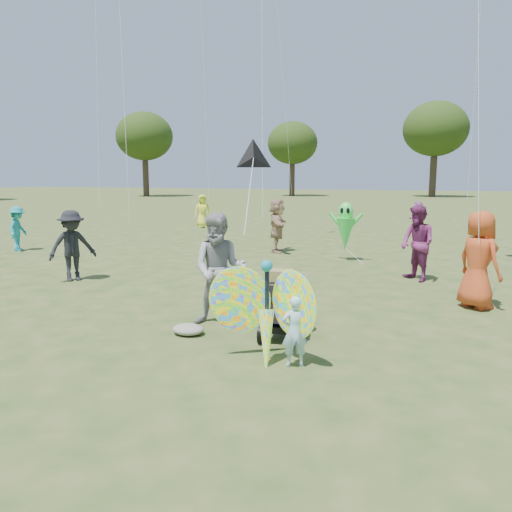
{
  "coord_description": "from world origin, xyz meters",
  "views": [
    {
      "loc": [
        2.78,
        -6.67,
        2.51
      ],
      "look_at": [
        -0.2,
        1.5,
        1.1
      ],
      "focal_mm": 35.0,
      "sensor_mm": 36.0,
      "label": 1
    }
  ],
  "objects": [
    {
      "name": "crowd_b",
      "position": [
        -5.37,
        2.88,
        0.85
      ],
      "size": [
        1.14,
        1.26,
        1.69
      ],
      "primitive_type": "imported",
      "rotation": [
        0.0,
        0.0,
        0.96
      ],
      "color": "black",
      "rests_on": "ground"
    },
    {
      "name": "crowd_d",
      "position": [
        -2.16,
        8.89,
        0.88
      ],
      "size": [
        0.91,
        1.71,
        1.76
      ],
      "primitive_type": "imported",
      "rotation": [
        0.0,
        0.0,
        1.82
      ],
      "color": "tan",
      "rests_on": "ground"
    },
    {
      "name": "crowd_e",
      "position": [
        2.36,
        5.7,
        0.91
      ],
      "size": [
        1.09,
        1.12,
        1.82
      ],
      "primitive_type": "imported",
      "rotation": [
        0.0,
        0.0,
        5.41
      ],
      "color": "#74265A",
      "rests_on": "ground"
    },
    {
      "name": "delta_kite_rig",
      "position": [
        -0.87,
        3.18,
        2.86
      ],
      "size": [
        1.12,
        2.59,
        1.76
      ],
      "color": "black",
      "rests_on": "ground"
    },
    {
      "name": "ground",
      "position": [
        0.0,
        0.0,
        0.0
      ],
      "size": [
        160.0,
        160.0,
        0.0
      ],
      "primitive_type": "plane",
      "color": "#51592B",
      "rests_on": "ground"
    },
    {
      "name": "crowd_j",
      "position": [
        1.99,
        15.19,
        0.72
      ],
      "size": [
        0.63,
        1.39,
        1.44
      ],
      "primitive_type": "imported",
      "rotation": [
        0.0,
        0.0,
        4.55
      ],
      "color": "#B2659F",
      "rests_on": "ground"
    },
    {
      "name": "crowd_a",
      "position": [
        3.56,
        3.49,
        0.93
      ],
      "size": [
        1.06,
        1.07,
        1.86
      ],
      "primitive_type": "imported",
      "rotation": [
        0.0,
        0.0,
        2.33
      ],
      "color": "#BF461E",
      "rests_on": "ground"
    },
    {
      "name": "butterfly_kite",
      "position": [
        0.69,
        -0.53,
        0.68
      ],
      "size": [
        1.74,
        0.75,
        1.6
      ],
      "color": "#F92738",
      "rests_on": "ground"
    },
    {
      "name": "crowd_i",
      "position": [
        -10.37,
        6.17,
        0.74
      ],
      "size": [
        0.85,
        1.09,
        1.49
      ],
      "primitive_type": "imported",
      "rotation": [
        0.0,
        0.0,
        1.92
      ],
      "color": "teal",
      "rests_on": "ground"
    },
    {
      "name": "jogging_stroller",
      "position": [
        0.6,
        0.54,
        0.61
      ],
      "size": [
        0.58,
        1.09,
        1.09
      ],
      "rotation": [
        0.0,
        0.0,
        0.15
      ],
      "color": "black",
      "rests_on": "ground"
    },
    {
      "name": "crowd_g",
      "position": [
        -7.9,
        15.05,
        0.79
      ],
      "size": [
        0.92,
        0.84,
        1.59
      ],
      "primitive_type": "imported",
      "rotation": [
        0.0,
        0.0,
        0.57
      ],
      "color": "#E6F038",
      "rests_on": "ground"
    },
    {
      "name": "tree_line",
      "position": [
        3.67,
        44.99,
        6.86
      ],
      "size": [
        91.78,
        33.6,
        10.79
      ],
      "color": "#3A2D21",
      "rests_on": "ground"
    },
    {
      "name": "child_girl",
      "position": [
        1.09,
        -0.55,
        0.48
      ],
      "size": [
        0.42,
        0.37,
        0.96
      ],
      "primitive_type": "imported",
      "rotation": [
        0.0,
        0.0,
        3.65
      ],
      "color": "#A4D6E8",
      "rests_on": "ground"
    },
    {
      "name": "adult_man",
      "position": [
        -0.6,
        0.83,
        0.95
      ],
      "size": [
        1.07,
        0.92,
        1.9
      ],
      "primitive_type": "imported",
      "rotation": [
        0.0,
        0.0,
        0.24
      ],
      "color": "#95949A",
      "rests_on": "ground"
    },
    {
      "name": "alien_kite",
      "position": [
        0.25,
        7.93,
        0.97
      ],
      "size": [
        1.12,
        0.69,
        1.74
      ],
      "color": "#38EE51",
      "rests_on": "ground"
    },
    {
      "name": "grey_bag",
      "position": [
        -0.86,
        0.16,
        0.08
      ],
      "size": [
        0.52,
        0.42,
        0.16
      ],
      "primitive_type": "ellipsoid",
      "color": "gray",
      "rests_on": "ground"
    }
  ]
}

